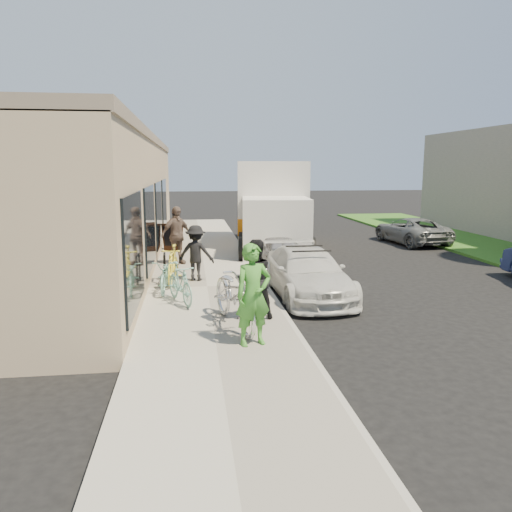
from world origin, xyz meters
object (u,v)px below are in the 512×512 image
tandem_bike (235,295)px  man_standing (254,280)px  sedan_silver (283,254)px  bystander_a (196,253)px  bystander_b (176,235)px  cruiser_bike_b (166,275)px  sandwich_board (173,237)px  cruiser_bike_c (173,265)px  far_car_gray (411,231)px  woman_rider (253,295)px  moving_truck (271,210)px  cruiser_bike_a (180,283)px  bike_rack (165,265)px  sedan_white (307,273)px

tandem_bike → man_standing: (0.43, 0.42, 0.19)m
sedan_silver → bystander_a: bearing=-150.9°
man_standing → bystander_b: bystander_b is taller
sedan_silver → cruiser_bike_b: bearing=-143.7°
sandwich_board → cruiser_bike_b: bearing=-71.3°
sedan_silver → cruiser_bike_c: 3.87m
bystander_b → far_car_gray: bearing=-11.9°
sandwich_board → woman_rider: size_ratio=0.58×
sandwich_board → moving_truck: 4.11m
sandwich_board → bystander_a: 5.13m
cruiser_bike_b → man_standing: bearing=-49.2°
man_standing → cruiser_bike_a: man_standing is taller
bystander_b → man_standing: bearing=-109.5°
moving_truck → far_car_gray: (6.10, 0.40, -0.96)m
man_standing → bystander_b: 6.38m
cruiser_bike_c → man_standing: bearing=-56.9°
bike_rack → cruiser_bike_a: (0.45, -2.17, -0.01)m
sandwich_board → cruiser_bike_c: size_ratio=0.62×
sedan_silver → cruiser_bike_a: bearing=-130.8°
woman_rider → bystander_b: size_ratio=0.96×
cruiser_bike_a → cruiser_bike_c: size_ratio=0.91×
sandwich_board → cruiser_bike_a: bearing=-68.5°
far_car_gray → bystander_b: 10.61m
bystander_a → cruiser_bike_b: bearing=70.3°
woman_rider → cruiser_bike_a: bearing=97.7°
far_car_gray → sedan_white: bearing=46.0°
tandem_bike → bystander_b: bearing=88.5°
bike_rack → cruiser_bike_c: 0.29m
bike_rack → bystander_a: 0.89m
man_standing → cruiser_bike_b: size_ratio=1.06×
far_car_gray → cruiser_bike_b: bearing=32.3°
moving_truck → cruiser_bike_a: bearing=-106.3°
bystander_b → woman_rider: bearing=-113.9°
tandem_bike → man_standing: bearing=32.1°
sedan_white → sedan_silver: size_ratio=1.35×
woman_rider → bystander_b: (-1.49, 7.63, 0.03)m
sedan_silver → man_standing: bearing=-109.4°
tandem_bike → cruiser_bike_b: size_ratio=1.54×
tandem_bike → moving_truck: bearing=64.6°
sedan_white → moving_truck: 7.80m
cruiser_bike_c → bystander_a: bystander_a is taller
tandem_bike → woman_rider: woman_rider is taller
cruiser_bike_b → woman_rider: bearing=-63.0°
sandwich_board → cruiser_bike_b: sandwich_board is taller
cruiser_bike_a → bike_rack: bearing=81.7°
bike_rack → moving_truck: (3.91, 6.31, 0.90)m
bystander_b → cruiser_bike_c: bearing=-125.6°
cruiser_bike_a → sandwich_board: bearing=73.2°
cruiser_bike_c → far_car_gray: bearing=41.3°
woman_rider → cruiser_bike_b: (-1.67, 4.04, -0.48)m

